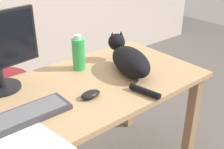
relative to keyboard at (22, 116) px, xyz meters
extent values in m
cube|color=tan|center=(0.38, 0.08, -0.03)|extent=(1.43, 0.73, 0.03)
cube|color=#977752|center=(1.03, -0.22, -0.40)|extent=(0.06, 0.06, 0.71)
cube|color=#977752|center=(1.03, 0.39, -0.40)|extent=(0.06, 0.06, 0.71)
cylinder|color=black|center=(0.16, 0.86, -0.73)|extent=(0.48, 0.48, 0.04)
cylinder|color=black|center=(0.16, 0.86, -0.51)|extent=(0.06, 0.06, 0.48)
cylinder|color=black|center=(0.03, 0.34, -0.01)|extent=(0.20, 0.20, 0.01)
cylinder|color=black|center=(0.03, 0.34, 0.05)|extent=(0.04, 0.04, 0.10)
cube|color=#333338|center=(0.00, 0.00, 0.00)|extent=(0.44, 0.15, 0.02)
cube|color=slate|center=(0.00, 0.00, 0.01)|extent=(0.40, 0.12, 0.00)
ellipsoid|color=black|center=(0.70, 0.03, 0.06)|extent=(0.28, 0.40, 0.15)
sphere|color=black|center=(0.76, 0.24, 0.11)|extent=(0.11, 0.11, 0.11)
cone|color=black|center=(0.73, 0.25, 0.16)|extent=(0.04, 0.04, 0.04)
cone|color=black|center=(0.79, 0.23, 0.16)|extent=(0.04, 0.04, 0.04)
cylinder|color=black|center=(0.58, -0.20, 0.01)|extent=(0.07, 0.18, 0.03)
ellipsoid|color=black|center=(0.35, -0.04, 0.00)|extent=(0.11, 0.06, 0.04)
cube|color=white|center=(-0.04, -0.19, -0.01)|extent=(0.25, 0.32, 0.00)
cylinder|color=green|center=(0.50, 0.28, 0.08)|extent=(0.08, 0.08, 0.19)
cylinder|color=silver|center=(0.50, 0.28, 0.19)|extent=(0.04, 0.04, 0.02)
camera|label=1|loc=(-0.36, -1.06, 0.74)|focal=44.99mm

